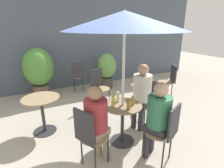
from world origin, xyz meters
name	(u,v)px	position (x,y,z in m)	size (l,w,h in m)	color
ground_plane	(120,147)	(0.00, 0.00, 0.00)	(20.00, 20.00, 0.00)	#B2A899
storefront_wall	(66,41)	(0.00, 3.47, 1.50)	(10.00, 0.06, 3.00)	#4C5666
cafe_table_near	(122,116)	(0.12, 0.13, 0.50)	(0.65, 0.65, 0.71)	#2D2D33
cafe_table_far	(42,108)	(-1.08, 1.07, 0.51)	(0.68, 0.68, 0.71)	#2D2D33
bistro_chair_0	(89,134)	(-0.59, -0.19, 0.57)	(0.47, 0.46, 0.95)	#997F56
bistro_chair_1	(167,129)	(0.44, -0.58, 0.57)	(0.46, 0.47, 0.95)	#997F56
bistro_chair_2	(145,98)	(0.83, 0.45, 0.57)	(0.47, 0.46, 0.95)	#997F56
bistro_chair_3	(170,79)	(2.28, 1.27, 0.57)	(0.47, 0.46, 0.95)	#997F56
bistro_chair_4	(99,84)	(0.33, 1.71, 0.57)	(0.45, 0.46, 0.95)	#997F56
bistro_chair_5	(78,74)	(0.13, 2.86, 0.57)	(0.44, 0.46, 0.95)	#997F56
bistro_chair_6	(143,82)	(1.45, 1.36, 0.57)	(0.48, 0.48, 0.95)	#997F56
seated_person_0	(97,119)	(-0.45, -0.13, 0.73)	(0.40, 0.38, 1.22)	gray
seated_person_1	(158,115)	(0.37, -0.44, 0.74)	(0.40, 0.42, 1.24)	#2D2D33
seated_person_2	(142,91)	(0.68, 0.38, 0.77)	(0.43, 0.41, 1.30)	#2D2D33
beer_glass_0	(129,105)	(0.13, -0.04, 0.79)	(0.07, 0.07, 0.14)	#B28433
beer_glass_1	(133,100)	(0.27, 0.06, 0.80)	(0.06, 0.06, 0.16)	#B28433
beer_glass_2	(118,97)	(0.11, 0.30, 0.80)	(0.06, 0.06, 0.18)	beige
beer_glass_3	(113,101)	(-0.05, 0.16, 0.81)	(0.06, 0.06, 0.19)	#DBC65B
potted_plant_0	(39,69)	(-0.94, 2.92, 0.83)	(0.80, 0.80, 1.41)	brown
potted_plant_1	(107,68)	(1.07, 2.81, 0.66)	(0.59, 0.59, 1.14)	#47423D
umbrella	(125,21)	(0.12, 0.13, 2.03)	(1.83, 1.83, 2.18)	silver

